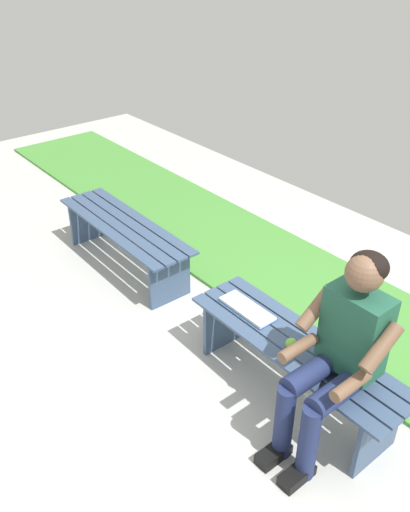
% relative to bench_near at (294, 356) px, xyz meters
% --- Properties ---
extents(ground_plane, '(10.00, 7.00, 0.04)m').
position_rel_bench_near_xyz_m(ground_plane, '(1.00, 1.00, -0.35)').
color(ground_plane, '#B2B2AD').
extents(grass_strip, '(9.00, 1.21, 0.03)m').
position_rel_bench_near_xyz_m(grass_strip, '(1.00, -0.97, -0.32)').
color(grass_strip, '#478C38').
rests_on(grass_strip, ground).
extents(bench_near, '(1.54, 0.44, 0.45)m').
position_rel_bench_near_xyz_m(bench_near, '(0.00, 0.00, 0.00)').
color(bench_near, '#384C6B').
rests_on(bench_near, ground).
extents(bench_far, '(1.57, 0.44, 0.45)m').
position_rel_bench_near_xyz_m(bench_far, '(1.99, 0.00, 0.00)').
color(bench_far, '#384C6B').
rests_on(bench_far, ground).
extents(person_seated, '(0.50, 0.69, 1.25)m').
position_rel_bench_near_xyz_m(person_seated, '(-0.37, 0.10, 0.35)').
color(person_seated, '#1E513D').
rests_on(person_seated, ground).
extents(apple, '(0.07, 0.07, 0.07)m').
position_rel_bench_near_xyz_m(apple, '(-0.02, 0.06, 0.15)').
color(apple, '#72B738').
rests_on(apple, bench_near).
extents(book_open, '(0.41, 0.16, 0.02)m').
position_rel_bench_near_xyz_m(book_open, '(0.43, 0.01, 0.12)').
color(book_open, white).
rests_on(book_open, bench_near).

